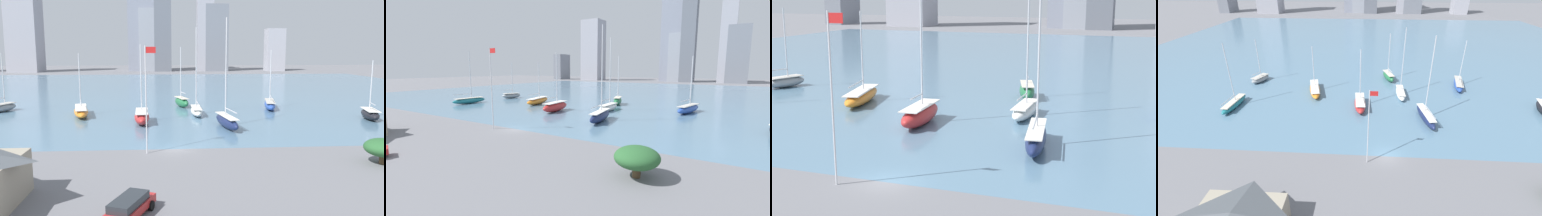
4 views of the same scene
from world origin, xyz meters
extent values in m
plane|color=slate|center=(0.00, 0.00, 0.00)|extent=(500.00, 500.00, 0.00)
cube|color=slate|center=(0.00, 70.00, 0.00)|extent=(180.00, 140.00, 0.00)
cylinder|color=silver|center=(-3.20, -1.63, 6.19)|extent=(0.14, 0.14, 12.38)
cube|color=red|center=(-2.58, -1.63, 11.88)|extent=(1.10, 0.03, 0.70)
cylinder|color=#4C3823|center=(21.74, -7.45, 0.41)|extent=(0.71, 0.71, 0.81)
ellipsoid|color=#285B2D|center=(21.74, -7.45, 1.76)|extent=(3.93, 3.93, 1.90)
cube|color=#9E9EA8|center=(-76.58, 166.43, 24.52)|extent=(15.78, 15.51, 49.04)
cube|color=gray|center=(-13.88, 175.23, 35.32)|extent=(15.94, 13.95, 70.64)
cube|color=#8E939E|center=(-10.09, 172.38, 17.35)|extent=(11.36, 10.18, 34.69)
cube|color=slate|center=(-2.50, 169.08, 31.11)|extent=(9.33, 9.23, 62.21)
cube|color=#9E9EA8|center=(21.23, 169.42, 26.01)|extent=(9.14, 9.54, 52.02)
cube|color=slate|center=(27.52, 168.93, 18.47)|extent=(12.86, 8.78, 36.94)
cube|color=#A8A8B2|center=(61.51, 169.73, 11.92)|extent=(10.09, 9.60, 23.85)
ellipsoid|color=#B72828|center=(-4.95, 16.73, 1.02)|extent=(2.96, 8.84, 2.04)
cube|color=silver|center=(-4.95, 16.73, 1.99)|extent=(2.42, 7.25, 0.10)
cube|color=#2D2D33|center=(-4.95, 16.73, 0.46)|extent=(0.26, 1.57, 0.92)
cylinder|color=silver|center=(-4.99, 17.38, 7.43)|extent=(0.18, 0.18, 10.78)
cylinder|color=silver|center=(-4.89, 15.80, 3.14)|extent=(0.34, 3.17, 0.14)
ellipsoid|color=orange|center=(-16.39, 24.25, 0.82)|extent=(4.92, 11.18, 1.64)
cube|color=silver|center=(-16.39, 24.25, 1.60)|extent=(4.03, 9.17, 0.10)
cube|color=#2D2D33|center=(-16.39, 24.25, 0.37)|extent=(0.61, 1.95, 0.74)
cylinder|color=silver|center=(-16.58, 25.05, 6.48)|extent=(0.18, 0.18, 9.67)
cylinder|color=silver|center=(-15.93, 22.33, 2.75)|extent=(1.43, 5.47, 0.14)
ellipsoid|color=#19234C|center=(8.36, 12.11, 0.94)|extent=(3.19, 9.78, 1.88)
cube|color=silver|center=(8.36, 12.11, 1.83)|extent=(2.61, 8.02, 0.10)
cube|color=#2D2D33|center=(8.36, 12.11, 0.43)|extent=(0.42, 1.74, 0.85)
cylinder|color=silver|center=(8.25, 12.83, 9.29)|extent=(0.18, 0.18, 14.82)
cylinder|color=silver|center=(8.65, 10.21, 2.98)|extent=(0.94, 5.25, 0.14)
ellipsoid|color=gray|center=(-32.64, 30.34, 0.78)|extent=(4.54, 6.56, 1.55)
cube|color=#BCB7AD|center=(-32.64, 30.34, 1.51)|extent=(3.72, 5.38, 0.10)
cube|color=#2D2D33|center=(-32.64, 30.34, 0.35)|extent=(0.54, 1.07, 0.70)
cylinder|color=silver|center=(-32.47, 30.76, 6.45)|extent=(0.18, 0.18, 9.79)
ellipsoid|color=#284CA8|center=(20.13, 30.04, 0.84)|extent=(4.18, 10.18, 1.67)
cube|color=#BCB7AD|center=(20.13, 30.04, 1.62)|extent=(3.43, 8.35, 0.10)
cube|color=#2D2D33|center=(20.13, 30.04, 0.38)|extent=(0.54, 1.79, 0.75)
cylinder|color=silver|center=(20.29, 30.77, 6.79)|extent=(0.18, 0.18, 10.23)
cylinder|color=silver|center=(19.78, 28.41, 2.77)|extent=(1.17, 4.76, 0.14)
ellipsoid|color=white|center=(4.59, 23.60, 0.75)|extent=(2.10, 8.30, 1.49)
cube|color=silver|center=(4.59, 23.60, 1.45)|extent=(1.72, 6.81, 0.10)
cube|color=#2D2D33|center=(4.59, 23.60, 0.34)|extent=(0.17, 1.49, 0.67)
cylinder|color=silver|center=(4.59, 24.22, 8.71)|extent=(0.18, 0.18, 14.43)
cylinder|color=silver|center=(4.60, 22.04, 2.60)|extent=(0.18, 4.35, 0.14)
ellipsoid|color=black|center=(34.30, 17.52, 0.86)|extent=(4.19, 7.70, 1.72)
cube|color=silver|center=(34.30, 17.52, 1.67)|extent=(3.43, 6.31, 0.10)
cube|color=#2D2D33|center=(34.30, 17.52, 0.39)|extent=(0.49, 1.32, 0.77)
cylinder|color=silver|center=(34.44, 18.05, 5.92)|extent=(0.18, 0.18, 8.40)
cylinder|color=silver|center=(34.04, 16.53, 2.82)|extent=(0.93, 3.07, 0.14)
ellipsoid|color=#236B3D|center=(2.31, 34.10, 0.99)|extent=(3.73, 7.08, 1.97)
cube|color=beige|center=(2.31, 34.10, 1.92)|extent=(3.06, 5.81, 0.10)
cube|color=#2D2D33|center=(2.31, 34.10, 0.45)|extent=(0.50, 1.22, 0.89)
cylinder|color=silver|center=(2.17, 34.59, 7.23)|extent=(0.18, 0.18, 10.52)
cylinder|color=silver|center=(2.58, 33.18, 3.07)|extent=(0.96, 2.86, 0.14)
cube|color=#B22323|center=(-3.56, -18.46, 0.67)|extent=(3.59, 5.46, 0.62)
cube|color=#23282D|center=(-3.63, -18.65, 1.28)|extent=(2.82, 3.94, 0.60)
cylinder|color=black|center=(-3.85, -16.63, 0.36)|extent=(0.51, 0.77, 0.73)
cylinder|color=black|center=(-2.10, -17.32, 0.36)|extent=(0.51, 0.77, 0.73)
camera|label=1|loc=(-0.90, -43.98, 11.88)|focal=35.00mm
camera|label=2|loc=(28.47, -27.83, 9.18)|focal=24.00mm
camera|label=3|loc=(17.85, -32.76, 13.63)|focal=50.00mm
camera|label=4|loc=(-3.69, -33.44, 26.37)|focal=24.00mm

